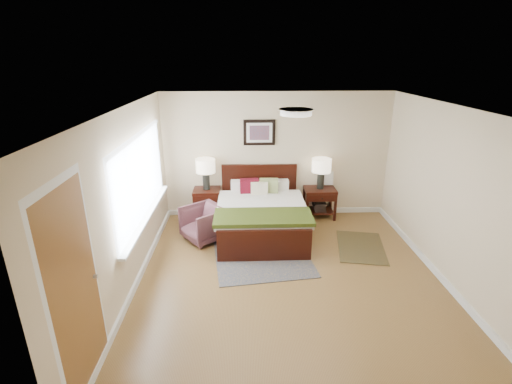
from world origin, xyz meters
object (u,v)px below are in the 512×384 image
at_px(bed, 261,209).
at_px(rug_persian, 259,247).
at_px(nightstand_left, 207,195).
at_px(armchair, 204,223).
at_px(lamp_left, 206,168).
at_px(nightstand_right, 319,200).
at_px(lamp_right, 321,168).

relative_size(bed, rug_persian, 0.91).
relative_size(nightstand_left, armchair, 0.92).
bearing_deg(armchair, lamp_left, 143.68).
relative_size(nightstand_left, lamp_left, 1.04).
relative_size(bed, nightstand_left, 3.11).
height_order(nightstand_right, rug_persian, nightstand_right).
bearing_deg(nightstand_right, armchair, -158.07).
bearing_deg(lamp_left, nightstand_left, -90.00).
distance_m(nightstand_right, lamp_right, 0.68).
relative_size(lamp_right, rug_persian, 0.28).
height_order(nightstand_left, armchair, nightstand_left).
bearing_deg(nightstand_left, bed, -34.19).
xyz_separation_m(nightstand_left, nightstand_right, (2.27, 0.01, -0.13)).
height_order(bed, nightstand_left, bed).
height_order(nightstand_right, lamp_left, lamp_left).
bearing_deg(armchair, nightstand_left, 143.71).
bearing_deg(lamp_left, lamp_right, 0.00).
distance_m(nightstand_left, rug_persian, 1.67).
xyz_separation_m(armchair, rug_persian, (0.97, -0.35, -0.31)).
xyz_separation_m(lamp_left, rug_persian, (0.99, -1.27, -1.06)).
bearing_deg(rug_persian, armchair, 152.77).
height_order(lamp_left, lamp_right, lamp_left).
bearing_deg(armchair, bed, 62.62).
distance_m(nightstand_left, nightstand_right, 2.28).
distance_m(bed, nightstand_right, 1.42).
bearing_deg(lamp_right, lamp_left, 180.00).
bearing_deg(bed, rug_persian, -97.10).
height_order(nightstand_right, armchair, armchair).
distance_m(lamp_right, armchair, 2.55).
bearing_deg(armchair, rug_persian, 32.72).
relative_size(nightstand_right, lamp_left, 1.02).
height_order(lamp_right, armchair, lamp_right).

